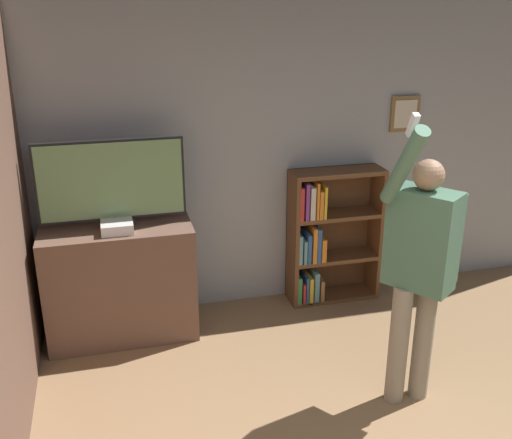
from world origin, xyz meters
The scene contains 6 objects.
wall_back centered at (0.00, 3.09, 1.35)m, with size 6.11×0.09×2.70m.
tv_ledge centered at (-1.41, 2.73, 0.47)m, with size 1.15×0.54×0.94m.
television centered at (-1.41, 2.76, 1.29)m, with size 1.10×0.22×0.68m.
game_console centered at (-1.40, 2.63, 0.97)m, with size 0.24×0.21×0.08m.
bookshelf centered at (0.38, 2.91, 0.58)m, with size 0.81×0.28×1.21m.
person centered at (0.43, 1.40, 1.03)m, with size 0.56×0.56×2.02m.
Camera 1 is at (-1.42, -1.66, 2.62)m, focal length 42.00 mm.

